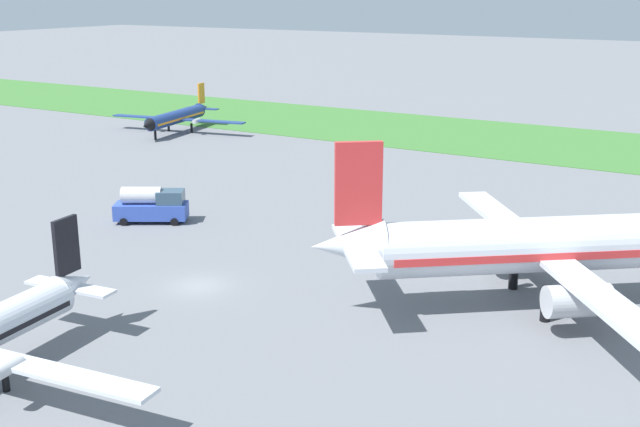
{
  "coord_description": "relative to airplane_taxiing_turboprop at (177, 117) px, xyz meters",
  "views": [
    {
      "loc": [
        35.26,
        -41.93,
        20.64
      ],
      "look_at": [
        3.09,
        11.77,
        3.0
      ],
      "focal_mm": 45.26,
      "sensor_mm": 36.0,
      "label": 1
    }
  ],
  "objects": [
    {
      "name": "airplane_taxiing_turboprop",
      "position": [
        0.0,
        0.0,
        0.0
      ],
      "size": [
        21.34,
        18.36,
        6.43
      ],
      "rotation": [
        0.0,
        0.0,
        4.9
      ],
      "color": "navy",
      "rests_on": "ground_plane"
    },
    {
      "name": "grass_taxiway_strip",
      "position": [
        42.83,
        19.47,
        -2.31
      ],
      "size": [
        360.0,
        28.0,
        0.08
      ],
      "primitive_type": "cube",
      "color": "#3D7533",
      "rests_on": "ground_plane"
    },
    {
      "name": "fuel_truck_near_gate",
      "position": [
        28.83,
        -37.18,
        -0.77
      ],
      "size": [
        6.81,
        5.4,
        3.29
      ],
      "rotation": [
        0.0,
        0.0,
        0.54
      ],
      "color": "#334FB2",
      "rests_on": "ground_plane"
    },
    {
      "name": "ground_plane",
      "position": [
        42.83,
        -47.85,
        -2.35
      ],
      "size": [
        600.0,
        600.0,
        0.0
      ],
      "primitive_type": "plane",
      "color": "slate"
    },
    {
      "name": "airplane_midfield_jet",
      "position": [
        64.9,
        -38.38,
        1.75
      ],
      "size": [
        27.21,
        26.75,
        11.4
      ],
      "rotation": [
        0.0,
        0.0,
        0.67
      ],
      "color": "silver",
      "rests_on": "ground_plane"
    }
  ]
}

